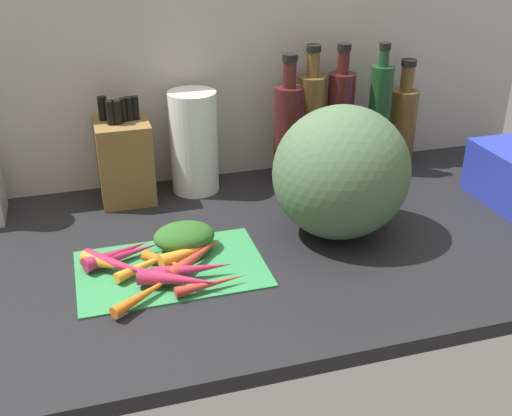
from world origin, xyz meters
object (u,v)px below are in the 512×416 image
object	(u,v)px
bottle_1	(311,123)
bottle_2	(340,121)
carrot_4	(118,265)
carrot_9	(196,256)
carrot_5	(193,269)
bottle_4	(403,123)
carrot_3	(178,280)
carrot_1	(117,253)
carrot_11	(149,292)
bottle_3	(379,118)
carrot_7	(130,253)
carrot_8	(110,264)
knife_block	(124,158)
carrot_6	(212,284)
paper_towel_roll	(194,142)
bottle_0	(288,132)
cutting_board	(171,268)
winter_squash	(341,173)
carrot_0	(191,252)
carrot_2	(154,261)
carrot_10	(168,262)

from	to	relation	value
bottle_1	bottle_2	distance (cm)	7.59
carrot_4	carrot_9	size ratio (longest dim) A/B	0.87
carrot_5	bottle_4	size ratio (longest dim) A/B	0.54
carrot_3	bottle_1	xyz separation A→B (cm)	(43.20, 45.55, 11.46)
carrot_1	carrot_4	distance (cm)	4.80
carrot_11	bottle_2	distance (cm)	73.72
carrot_11	bottle_3	bearing A→B (deg)	32.99
carrot_7	carrot_8	size ratio (longest dim) A/B	1.15
carrot_4	knife_block	distance (cm)	36.85
carrot_1	carrot_11	size ratio (longest dim) A/B	0.86
carrot_8	carrot_6	bearing A→B (deg)	-32.81
carrot_4	paper_towel_roll	bearing A→B (deg)	57.54
carrot_6	bottle_0	size ratio (longest dim) A/B	0.43
knife_block	bottle_4	size ratio (longest dim) A/B	0.88
bottle_3	bottle_0	bearing A→B (deg)	-179.92
carrot_4	carrot_7	world-z (taller)	carrot_4
carrot_9	carrot_11	bearing A→B (deg)	-139.77
knife_block	carrot_9	bearing A→B (deg)	-75.22
carrot_8	carrot_11	world-z (taller)	carrot_8
paper_towel_roll	bottle_3	size ratio (longest dim) A/B	0.73
carrot_1	carrot_9	bearing A→B (deg)	-20.62
carrot_3	carrot_7	size ratio (longest dim) A/B	1.10
cutting_board	winter_squash	size ratio (longest dim) A/B	1.26
knife_block	bottle_1	world-z (taller)	bottle_1
carrot_0	carrot_3	world-z (taller)	carrot_3
carrot_1	winter_squash	size ratio (longest dim) A/B	0.49
carrot_1	paper_towel_roll	size ratio (longest dim) A/B	0.57
bottle_1	carrot_0	bearing A→B (deg)	-137.36
knife_block	carrot_4	bearing A→B (deg)	-98.95
carrot_6	bottle_1	bearing A→B (deg)	51.86
carrot_8	knife_block	world-z (taller)	knife_block
carrot_11	bottle_2	bearing A→B (deg)	39.04
carrot_0	paper_towel_roll	xyz separation A→B (cm)	(8.01, 34.12, 10.19)
carrot_8	winter_squash	xyz separation A→B (cm)	(49.09, 3.43, 11.77)
winter_squash	bottle_1	distance (cm)	33.40
winter_squash	paper_towel_roll	bearing A→B (deg)	128.98
carrot_2	carrot_6	world-z (taller)	same
bottle_3	cutting_board	bearing A→B (deg)	-150.96
carrot_7	carrot_1	bearing A→B (deg)	-176.60
carrot_10	bottle_4	world-z (taller)	bottle_4
carrot_3	carrot_10	size ratio (longest dim) A/B	1.34
carrot_9	bottle_4	xyz separation A→B (cm)	(64.68, 37.78, 9.12)
carrot_3	carrot_6	world-z (taller)	carrot_3
carrot_10	winter_squash	xyz separation A→B (cm)	(38.20, 5.02, 12.33)
winter_squash	bottle_0	distance (cm)	28.74
bottle_4	winter_squash	bearing A→B (deg)	-134.55
carrot_0	knife_block	size ratio (longest dim) A/B	0.54
carrot_2	paper_towel_roll	distance (cm)	39.56
carrot_8	carrot_11	bearing A→B (deg)	-61.27
carrot_4	bottle_2	xyz separation A→B (cm)	(60.97, 35.92, 11.64)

